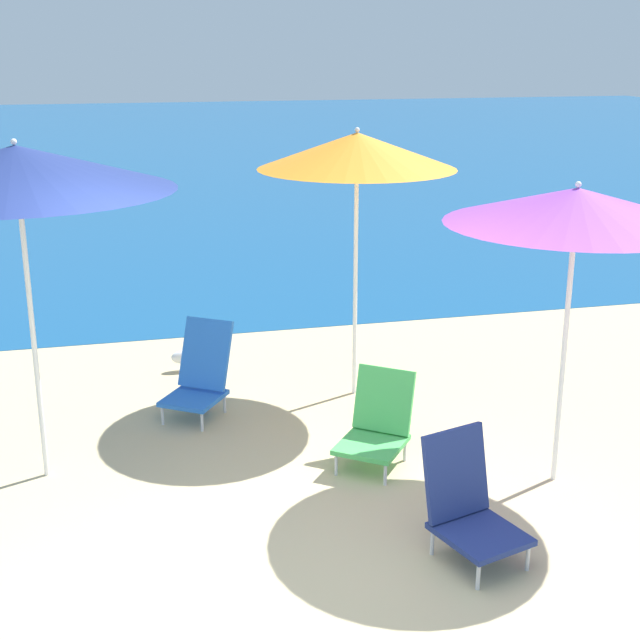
% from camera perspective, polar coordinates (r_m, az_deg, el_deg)
% --- Properties ---
extents(ground_plane, '(60.00, 60.00, 0.00)m').
position_cam_1_polar(ground_plane, '(5.17, -1.06, -17.32)').
color(ground_plane, '#C6B284').
extents(sea_water, '(60.00, 40.00, 0.01)m').
position_cam_1_polar(sea_water, '(29.08, -12.18, 11.07)').
color(sea_water, navy).
rests_on(sea_water, ground).
extents(beach_umbrella_navy, '(2.04, 2.04, 2.36)m').
position_cam_1_polar(beach_umbrella_navy, '(6.10, -18.86, 9.16)').
color(beach_umbrella_navy, white).
rests_on(beach_umbrella_navy, ground).
extents(beach_umbrella_purple, '(1.71, 1.71, 2.10)m').
position_cam_1_polar(beach_umbrella_purple, '(5.98, 16.09, 7.00)').
color(beach_umbrella_purple, white).
rests_on(beach_umbrella_purple, ground).
extents(beach_umbrella_orange, '(1.64, 1.64, 2.29)m').
position_cam_1_polar(beach_umbrella_orange, '(7.35, 2.38, 10.75)').
color(beach_umbrella_orange, white).
rests_on(beach_umbrella_orange, ground).
extents(beach_chair_blue, '(0.68, 0.72, 0.76)m').
position_cam_1_polar(beach_chair_blue, '(7.39, -7.68, -3.45)').
color(beach_chair_blue, silver).
rests_on(beach_chair_blue, ground).
extents(beach_chair_navy, '(0.58, 0.67, 0.74)m').
position_cam_1_polar(beach_chair_navy, '(5.46, 9.43, -11.47)').
color(beach_chair_navy, silver).
rests_on(beach_chair_navy, ground).
extents(beach_chair_green, '(0.69, 0.72, 0.67)m').
position_cam_1_polar(beach_chair_green, '(6.52, 3.70, -6.60)').
color(beach_chair_green, silver).
rests_on(beach_chair_green, ground).
extents(seagull, '(0.27, 0.11, 0.23)m').
position_cam_1_polar(seagull, '(8.43, -8.58, -2.31)').
color(seagull, gold).
rests_on(seagull, ground).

